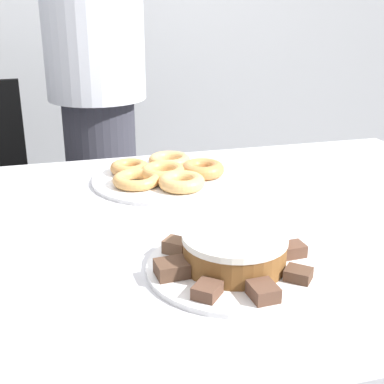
{
  "coord_description": "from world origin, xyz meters",
  "views": [
    {
      "loc": [
        -0.26,
        -1.03,
        1.22
      ],
      "look_at": [
        0.03,
        0.04,
        0.81
      ],
      "focal_mm": 50.0,
      "sensor_mm": 36.0,
      "label": 1
    }
  ],
  "objects_px": {
    "plate_cake": "(234,267)",
    "plate_donuts": "(163,179)",
    "person_standing": "(97,86)",
    "frosted_cake": "(235,250)"
  },
  "relations": [
    {
      "from": "plate_cake",
      "to": "plate_donuts",
      "type": "xyz_separation_m",
      "value": [
        -0.02,
        0.51,
        0.0
      ]
    },
    {
      "from": "plate_cake",
      "to": "plate_donuts",
      "type": "distance_m",
      "value": 0.51
    },
    {
      "from": "person_standing",
      "to": "plate_cake",
      "type": "xyz_separation_m",
      "value": [
        0.12,
        -1.21,
        -0.14
      ]
    },
    {
      "from": "plate_donuts",
      "to": "frosted_cake",
      "type": "xyz_separation_m",
      "value": [
        0.02,
        -0.51,
        0.04
      ]
    },
    {
      "from": "person_standing",
      "to": "frosted_cake",
      "type": "xyz_separation_m",
      "value": [
        0.12,
        -1.21,
        -0.11
      ]
    },
    {
      "from": "person_standing",
      "to": "plate_cake",
      "type": "bearing_deg",
      "value": -84.32
    },
    {
      "from": "plate_cake",
      "to": "frosted_cake",
      "type": "xyz_separation_m",
      "value": [
        0.0,
        0.0,
        0.04
      ]
    },
    {
      "from": "person_standing",
      "to": "plate_donuts",
      "type": "height_order",
      "value": "person_standing"
    },
    {
      "from": "plate_donuts",
      "to": "frosted_cake",
      "type": "distance_m",
      "value": 0.52
    },
    {
      "from": "person_standing",
      "to": "plate_cake",
      "type": "distance_m",
      "value": 1.22
    }
  ]
}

